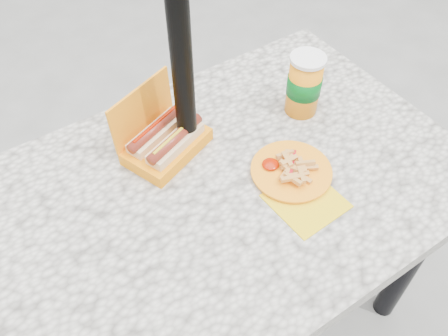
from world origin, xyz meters
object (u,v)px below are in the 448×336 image
fries_plate (292,173)px  umbrella_pole (179,25)px  soda_cup (304,85)px  hotdog_box (165,140)px

fries_plate → umbrella_pole: bearing=123.7°
soda_cup → hotdog_box: bearing=169.5°
umbrella_pole → fries_plate: size_ratio=8.20×
fries_plate → soda_cup: bearing=45.3°
hotdog_box → umbrella_pole: bearing=-32.5°
umbrella_pole → soda_cup: bearing=-10.3°
soda_cup → fries_plate: bearing=-134.7°
fries_plate → soda_cup: soda_cup is taller
fries_plate → hotdog_box: bearing=131.2°
hotdog_box → fries_plate: (0.21, -0.24, -0.03)m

